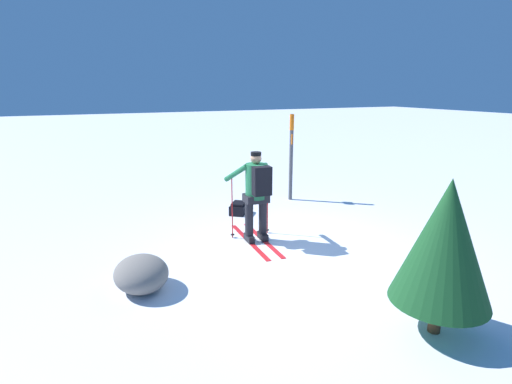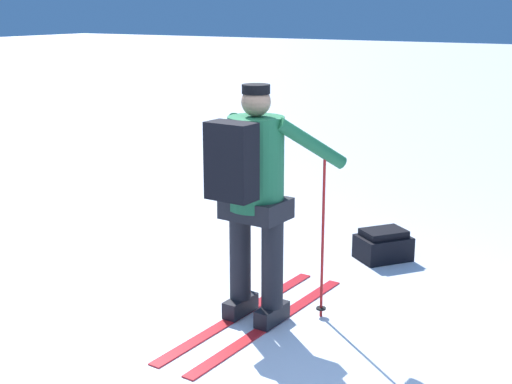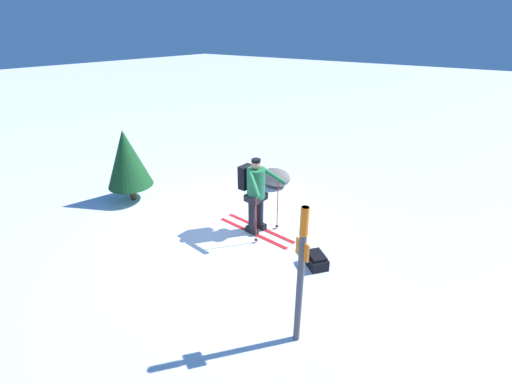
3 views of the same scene
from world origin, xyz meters
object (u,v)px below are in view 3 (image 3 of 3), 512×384
object	(u,v)px
rock_boulder	(275,177)
trail_marker	(301,268)
skier	(255,190)
dropped_backpack	(316,260)
pine_tree	(127,159)

from	to	relation	value
rock_boulder	trail_marker	bearing A→B (deg)	127.29
skier	trail_marker	xyz separation A→B (m)	(-2.20, 1.96, 0.28)
skier	dropped_backpack	size ratio (longest dim) A/B	3.45
dropped_backpack	trail_marker	bearing A→B (deg)	108.69
dropped_backpack	rock_boulder	bearing A→B (deg)	-44.00
rock_boulder	pine_tree	bearing A→B (deg)	49.96
skier	rock_boulder	xyz separation A→B (m)	(0.96, -2.20, -0.72)
skier	trail_marker	world-z (taller)	trail_marker
trail_marker	pine_tree	bearing A→B (deg)	-12.78
trail_marker	pine_tree	world-z (taller)	trail_marker
dropped_backpack	rock_boulder	world-z (taller)	rock_boulder
dropped_backpack	trail_marker	world-z (taller)	trail_marker
dropped_backpack	rock_boulder	distance (m)	3.64
dropped_backpack	trail_marker	distance (m)	2.06
skier	pine_tree	bearing A→B (deg)	11.43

